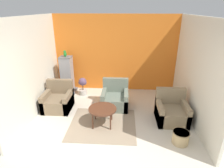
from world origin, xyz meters
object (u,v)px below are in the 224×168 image
Objects in this scene: armchair_right at (171,112)px; birdcage at (67,76)px; armchair_middle at (115,99)px; wicker_basket at (181,137)px; coffee_table at (102,110)px; potted_plant at (83,85)px; parrot at (65,54)px; armchair_left at (58,101)px.

birdcage is (-3.30, 1.63, 0.35)m from armchair_right.
wicker_basket is (1.56, -1.60, -0.11)m from armchair_middle.
birdcage is at bearing 142.20° from wicker_basket.
coffee_table is 1.04m from armchair_middle.
potted_plant is at bearing 116.72° from coffee_table.
parrot is at bearing 153.68° from armchair_right.
coffee_table is at bearing 161.55° from wicker_basket.
potted_plant reaches higher than wicker_basket.
parrot is 0.36× the size of potted_plant.
armchair_left reaches higher than wicker_basket.
coffee_table is 0.86× the size of armchair_right.
armchair_left is at bearing -87.98° from birdcage.
birdcage is 4.22m from wicker_basket.
parrot is (-0.04, 1.20, 1.15)m from armchair_left.
wicker_basket is at bearing -89.52° from armchair_right.
armchair_middle is 1.35× the size of potted_plant.
armchair_middle is 3.79× the size of parrot.
armchair_right is 3.70m from birdcage.
armchair_left is 2.24× the size of wicker_basket.
armchair_right is 3.79× the size of parrot.
potted_plant is at bearing -16.79° from parrot.
coffee_table is 0.54× the size of birdcage.
birdcage reaches higher than armchair_middle.
potted_plant reaches higher than coffee_table.
armchair_right is 3.09m from potted_plant.
armchair_left and armchair_middle have the same top height.
armchair_left reaches higher than potted_plant.
coffee_table is 3.25× the size of parrot.
potted_plant is at bearing -16.62° from birdcage.
coffee_table is at bearing -52.97° from birdcage.
armchair_middle is 2.03m from birdcage.
armchair_right is 0.64× the size of birdcage.
potted_plant is 3.64m from wicker_basket.
coffee_table is at bearing -105.43° from armchair_middle.
armchair_right is (1.83, 0.32, -0.18)m from coffee_table.
potted_plant is (0.58, -0.17, -0.28)m from birdcage.
coffee_table is 0.86× the size of armchair_middle.
armchair_middle reaches higher than coffee_table.
armchair_middle is at bearing 134.39° from wicker_basket.
parrot reaches higher than armchair_left.
armchair_left is 1.35× the size of potted_plant.
armchair_middle is at bearing -34.33° from potted_plant.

